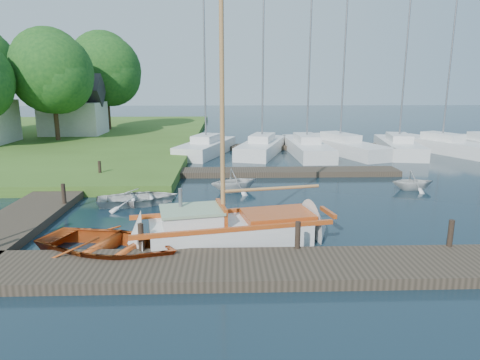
{
  "coord_description": "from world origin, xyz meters",
  "views": [
    {
      "loc": [
        -0.57,
        -16.61,
        5.0
      ],
      "look_at": [
        0.0,
        0.0,
        1.2
      ],
      "focal_mm": 32.0,
      "sensor_mm": 36.0,
      "label": 1
    }
  ],
  "objects_px": {
    "mooring_post_5": "(100,169)",
    "marina_boat_5": "(442,144)",
    "tender_d": "(413,179)",
    "marina_boat_4": "(398,145)",
    "mooring_post_4": "(64,194)",
    "marina_boat_0": "(206,146)",
    "tender_a": "(138,196)",
    "marina_boat_3": "(340,145)",
    "dinghy": "(109,242)",
    "tree_3": "(52,72)",
    "marina_boat_1": "(262,146)",
    "marina_boat_2": "(307,146)",
    "mooring_post_3": "(451,233)",
    "sailboat": "(234,231)",
    "tree_7": "(106,70)",
    "tender_b": "(234,179)",
    "house_c": "(73,111)",
    "mooring_post_1": "(141,237)",
    "mooring_post_2": "(298,235)"
  },
  "relations": [
    {
      "from": "mooring_post_2",
      "to": "marina_boat_5",
      "type": "xyz_separation_m",
      "value": [
        13.8,
        19.0,
        -0.13
      ]
    },
    {
      "from": "mooring_post_4",
      "to": "marina_boat_1",
      "type": "distance_m",
      "value": 16.42
    },
    {
      "from": "mooring_post_2",
      "to": "tender_a",
      "type": "height_order",
      "value": "mooring_post_2"
    },
    {
      "from": "tender_b",
      "to": "tree_3",
      "type": "xyz_separation_m",
      "value": [
        -13.83,
        15.23,
        5.21
      ]
    },
    {
      "from": "mooring_post_2",
      "to": "house_c",
      "type": "bearing_deg",
      "value": 119.86
    },
    {
      "from": "mooring_post_3",
      "to": "house_c",
      "type": "relative_size",
      "value": 0.15
    },
    {
      "from": "dinghy",
      "to": "tender_d",
      "type": "height_order",
      "value": "tender_d"
    },
    {
      "from": "marina_boat_1",
      "to": "marina_boat_2",
      "type": "relative_size",
      "value": 0.92
    },
    {
      "from": "mooring_post_2",
      "to": "tender_d",
      "type": "height_order",
      "value": "mooring_post_2"
    },
    {
      "from": "mooring_post_4",
      "to": "tender_a",
      "type": "distance_m",
      "value": 2.89
    },
    {
      "from": "marina_boat_0",
      "to": "marina_boat_5",
      "type": "bearing_deg",
      "value": -70.13
    },
    {
      "from": "tender_d",
      "to": "tree_7",
      "type": "xyz_separation_m",
      "value": [
        -20.33,
        23.17,
        5.69
      ]
    },
    {
      "from": "mooring_post_4",
      "to": "marina_boat_3",
      "type": "xyz_separation_m",
      "value": [
        14.78,
        14.08,
        -0.13
      ]
    },
    {
      "from": "tender_a",
      "to": "tree_3",
      "type": "distance_m",
      "value": 20.49
    },
    {
      "from": "sailboat",
      "to": "marina_boat_1",
      "type": "xyz_separation_m",
      "value": [
        2.35,
        17.32,
        0.23
      ]
    },
    {
      "from": "tender_d",
      "to": "dinghy",
      "type": "bearing_deg",
      "value": 119.44
    },
    {
      "from": "tender_d",
      "to": "tree_7",
      "type": "height_order",
      "value": "tree_7"
    },
    {
      "from": "mooring_post_5",
      "to": "marina_boat_5",
      "type": "distance_m",
      "value": 24.05
    },
    {
      "from": "mooring_post_1",
      "to": "mooring_post_4",
      "type": "xyz_separation_m",
      "value": [
        -4.0,
        5.0,
        0.0
      ]
    },
    {
      "from": "sailboat",
      "to": "tender_d",
      "type": "bearing_deg",
      "value": 25.46
    },
    {
      "from": "marina_boat_2",
      "to": "sailboat",
      "type": "bearing_deg",
      "value": 160.87
    },
    {
      "from": "house_c",
      "to": "marina_boat_2",
      "type": "bearing_deg",
      "value": -24.15
    },
    {
      "from": "mooring_post_4",
      "to": "dinghy",
      "type": "xyz_separation_m",
      "value": [
        2.99,
        -4.7,
        -0.25
      ]
    },
    {
      "from": "mooring_post_1",
      "to": "mooring_post_3",
      "type": "height_order",
      "value": "same"
    },
    {
      "from": "mooring_post_4",
      "to": "tender_b",
      "type": "height_order",
      "value": "tender_b"
    },
    {
      "from": "tree_7",
      "to": "tender_d",
      "type": "bearing_deg",
      "value": -48.73
    },
    {
      "from": "tender_d",
      "to": "marina_boat_3",
      "type": "xyz_separation_m",
      "value": [
        -0.55,
        11.2,
        0.05
      ]
    },
    {
      "from": "mooring_post_3",
      "to": "marina_boat_3",
      "type": "height_order",
      "value": "marina_boat_3"
    },
    {
      "from": "tender_a",
      "to": "tender_b",
      "type": "bearing_deg",
      "value": -78.27
    },
    {
      "from": "mooring_post_1",
      "to": "marina_boat_4",
      "type": "distance_m",
      "value": 23.8
    },
    {
      "from": "dinghy",
      "to": "marina_boat_2",
      "type": "xyz_separation_m",
      "value": [
        9.21,
        18.09,
        0.12
      ]
    },
    {
      "from": "dinghy",
      "to": "marina_boat_1",
      "type": "relative_size",
      "value": 0.4
    },
    {
      "from": "tender_d",
      "to": "tree_3",
      "type": "bearing_deg",
      "value": 53.69
    },
    {
      "from": "marina_boat_5",
      "to": "mooring_post_5",
      "type": "bearing_deg",
      "value": 88.37
    },
    {
      "from": "marina_boat_3",
      "to": "tree_3",
      "type": "xyz_separation_m",
      "value": [
        -21.78,
        3.97,
        5.24
      ]
    },
    {
      "from": "marina_boat_1",
      "to": "marina_boat_4",
      "type": "height_order",
      "value": "marina_boat_1"
    },
    {
      "from": "mooring_post_3",
      "to": "mooring_post_4",
      "type": "xyz_separation_m",
      "value": [
        -13.0,
        5.0,
        0.0
      ]
    },
    {
      "from": "sailboat",
      "to": "marina_boat_2",
      "type": "distance_m",
      "value": 17.87
    },
    {
      "from": "marina_boat_3",
      "to": "mooring_post_4",
      "type": "bearing_deg",
      "value": 114.01
    },
    {
      "from": "mooring_post_1",
      "to": "marina_boat_5",
      "type": "height_order",
      "value": "marina_boat_5"
    },
    {
      "from": "tender_a",
      "to": "marina_boat_2",
      "type": "bearing_deg",
      "value": -50.83
    },
    {
      "from": "mooring_post_4",
      "to": "marina_boat_0",
      "type": "distance_m",
      "value": 14.44
    },
    {
      "from": "mooring_post_4",
      "to": "marina_boat_5",
      "type": "bearing_deg",
      "value": 32.11
    },
    {
      "from": "tender_d",
      "to": "marina_boat_4",
      "type": "height_order",
      "value": "marina_boat_4"
    },
    {
      "from": "marina_boat_1",
      "to": "marina_boat_4",
      "type": "distance_m",
      "value": 9.86
    },
    {
      "from": "mooring_post_2",
      "to": "dinghy",
      "type": "relative_size",
      "value": 0.18
    },
    {
      "from": "mooring_post_4",
      "to": "marina_boat_2",
      "type": "height_order",
      "value": "marina_boat_2"
    },
    {
      "from": "sailboat",
      "to": "marina_boat_5",
      "type": "height_order",
      "value": "marina_boat_5"
    },
    {
      "from": "mooring_post_3",
      "to": "tender_a",
      "type": "distance_m",
      "value": 11.83
    },
    {
      "from": "mooring_post_3",
      "to": "sailboat",
      "type": "bearing_deg",
      "value": 167.58
    }
  ]
}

